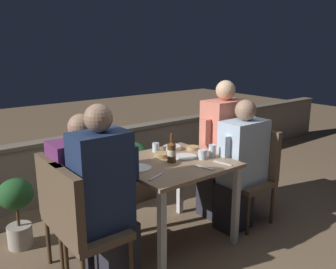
% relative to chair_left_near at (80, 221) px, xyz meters
% --- Properties ---
extents(ground_plane, '(16.00, 16.00, 0.00)m').
position_rel_chair_left_near_xyz_m(ground_plane, '(0.90, 0.13, -0.53)').
color(ground_plane, '#7A6047').
extents(parapet_wall, '(9.00, 0.18, 0.70)m').
position_rel_chair_left_near_xyz_m(parapet_wall, '(0.90, 1.58, -0.18)').
color(parapet_wall, gray).
rests_on(parapet_wall, ground_plane).
extents(dining_table, '(0.89, 0.84, 0.73)m').
position_rel_chair_left_near_xyz_m(dining_table, '(0.90, 0.13, 0.10)').
color(dining_table, '#937556').
rests_on(dining_table, ground_plane).
extents(planter_hedge, '(0.89, 0.47, 0.64)m').
position_rel_chair_left_near_xyz_m(planter_hedge, '(0.88, 1.12, -0.17)').
color(planter_hedge, brown).
rests_on(planter_hedge, ground_plane).
extents(chair_left_near, '(0.42, 0.42, 0.91)m').
position_rel_chair_left_near_xyz_m(chair_left_near, '(0.00, 0.00, 0.00)').
color(chair_left_near, brown).
rests_on(chair_left_near, ground_plane).
extents(person_navy_jumper, '(0.48, 0.26, 1.31)m').
position_rel_chair_left_near_xyz_m(person_navy_jumper, '(0.20, 0.00, 0.13)').
color(person_navy_jumper, '#282833').
rests_on(person_navy_jumper, ground_plane).
extents(chair_left_far, '(0.42, 0.42, 0.91)m').
position_rel_chair_left_near_xyz_m(chair_left_far, '(0.00, 0.28, 0.00)').
color(chair_left_far, brown).
rests_on(chair_left_far, ground_plane).
extents(person_purple_stripe, '(0.52, 0.26, 1.20)m').
position_rel_chair_left_near_xyz_m(person_purple_stripe, '(0.20, 0.28, 0.06)').
color(person_purple_stripe, '#282833').
rests_on(person_purple_stripe, ground_plane).
extents(chair_right_near, '(0.42, 0.42, 0.91)m').
position_rel_chair_left_near_xyz_m(chair_right_near, '(1.76, -0.04, 0.00)').
color(chair_right_near, brown).
rests_on(chair_right_near, ground_plane).
extents(person_blue_shirt, '(0.50, 0.26, 1.21)m').
position_rel_chair_left_near_xyz_m(person_blue_shirt, '(1.56, -0.04, 0.07)').
color(person_blue_shirt, '#282833').
rests_on(person_blue_shirt, ground_plane).
extents(chair_right_far, '(0.42, 0.42, 0.91)m').
position_rel_chair_left_near_xyz_m(chair_right_far, '(1.82, 0.27, 0.00)').
color(chair_right_far, brown).
rests_on(chair_right_far, ground_plane).
extents(person_coral_top, '(0.50, 0.26, 1.35)m').
position_rel_chair_left_near_xyz_m(person_coral_top, '(1.63, 0.27, 0.14)').
color(person_coral_top, '#282833').
rests_on(person_coral_top, ground_plane).
extents(beer_bottle, '(0.07, 0.07, 0.24)m').
position_rel_chair_left_near_xyz_m(beer_bottle, '(0.88, 0.12, 0.29)').
color(beer_bottle, brown).
rests_on(beer_bottle, dining_table).
extents(plate_0, '(0.20, 0.20, 0.01)m').
position_rel_chair_left_near_xyz_m(plate_0, '(0.58, 0.16, 0.20)').
color(plate_0, white).
rests_on(plate_0, dining_table).
extents(plate_1, '(0.19, 0.19, 0.01)m').
position_rel_chair_left_near_xyz_m(plate_1, '(1.06, 0.15, 0.20)').
color(plate_1, white).
rests_on(plate_1, dining_table).
extents(bowl_0, '(0.17, 0.17, 0.04)m').
position_rel_chair_left_near_xyz_m(bowl_0, '(1.11, 0.41, 0.22)').
color(bowl_0, silver).
rests_on(bowl_0, dining_table).
extents(bowl_1, '(0.11, 0.11, 0.03)m').
position_rel_chair_left_near_xyz_m(bowl_1, '(1.26, 0.29, 0.22)').
color(bowl_1, tan).
rests_on(bowl_1, dining_table).
extents(bowl_2, '(0.14, 0.14, 0.04)m').
position_rel_chair_left_near_xyz_m(bowl_2, '(0.91, 0.28, 0.22)').
color(bowl_2, tan).
rests_on(bowl_2, dining_table).
extents(glass_cup_0, '(0.06, 0.06, 0.08)m').
position_rel_chair_left_near_xyz_m(glass_cup_0, '(0.95, 0.44, 0.24)').
color(glass_cup_0, silver).
rests_on(glass_cup_0, dining_table).
extents(glass_cup_1, '(0.06, 0.06, 0.11)m').
position_rel_chair_left_near_xyz_m(glass_cup_1, '(1.25, 0.02, 0.25)').
color(glass_cup_1, silver).
rests_on(glass_cup_1, dining_table).
extents(glass_cup_2, '(0.08, 0.08, 0.08)m').
position_rel_chair_left_near_xyz_m(glass_cup_2, '(1.14, 0.03, 0.24)').
color(glass_cup_2, silver).
rests_on(glass_cup_2, dining_table).
extents(fork_0, '(0.05, 0.17, 0.01)m').
position_rel_chair_left_near_xyz_m(fork_0, '(1.19, -0.17, 0.20)').
color(fork_0, silver).
rests_on(fork_0, dining_table).
extents(fork_1, '(0.17, 0.07, 0.01)m').
position_rel_chair_left_near_xyz_m(fork_1, '(0.58, -0.08, 0.20)').
color(fork_1, silver).
rests_on(fork_1, dining_table).
extents(fork_2, '(0.06, 0.17, 0.01)m').
position_rel_chair_left_near_xyz_m(fork_2, '(0.99, -0.15, 0.20)').
color(fork_2, silver).
rests_on(fork_2, dining_table).
extents(potted_plant, '(0.29, 0.29, 0.61)m').
position_rel_chair_left_near_xyz_m(potted_plant, '(-0.18, 0.86, -0.16)').
color(potted_plant, '#B2A899').
rests_on(potted_plant, ground_plane).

